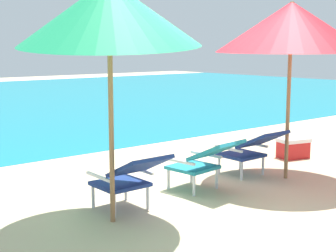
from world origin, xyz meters
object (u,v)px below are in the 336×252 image
object	(u,v)px
lounge_chair_center	(204,160)
beach_umbrella_left	(109,13)
lounge_chair_left	(129,176)
lounge_chair_right	(251,148)
beach_umbrella_right	(291,27)
cooler_box	(293,148)

from	to	relation	value
lounge_chair_center	beach_umbrella_left	world-z (taller)	beach_umbrella_left
lounge_chair_left	lounge_chair_right	world-z (taller)	same
lounge_chair_left	lounge_chair_center	distance (m)	1.15
lounge_chair_center	beach_umbrella_left	size ratio (longest dim) A/B	0.37
lounge_chair_left	beach_umbrella_right	bearing A→B (deg)	-4.23
lounge_chair_left	lounge_chair_right	xyz separation A→B (m)	(2.13, 0.16, 0.00)
lounge_chair_right	lounge_chair_center	bearing A→B (deg)	-174.26
lounge_chair_right	beach_umbrella_right	world-z (taller)	beach_umbrella_right
beach_umbrella_left	cooler_box	world-z (taller)	beach_umbrella_left
beach_umbrella_left	lounge_chair_center	bearing A→B (deg)	7.22
lounge_chair_left	lounge_chair_center	size ratio (longest dim) A/B	0.94
lounge_chair_center	cooler_box	bearing A→B (deg)	10.76
beach_umbrella_left	lounge_chair_left	bearing A→B (deg)	22.61
cooler_box	beach_umbrella_left	bearing A→B (deg)	-170.56
lounge_chair_center	beach_umbrella_right	bearing A→B (deg)	-10.49
lounge_chair_center	beach_umbrella_right	xyz separation A→B (m)	(1.31, -0.24, 1.61)
cooler_box	lounge_chair_right	bearing A→B (deg)	-165.90
lounge_chair_right	cooler_box	xyz separation A→B (m)	(1.43, 0.36, -0.24)
lounge_chair_center	lounge_chair_right	world-z (taller)	same
lounge_chair_left	lounge_chair_center	world-z (taller)	same
lounge_chair_right	beach_umbrella_right	bearing A→B (deg)	-46.11
lounge_chair_center	cooler_box	world-z (taller)	lounge_chair_center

